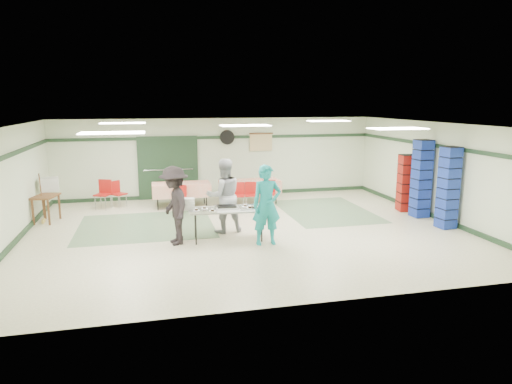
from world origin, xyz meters
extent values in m
plane|color=beige|center=(0.00, 0.00, 0.00)|extent=(11.00, 11.00, 0.00)
plane|color=white|center=(0.00, 0.00, 2.70)|extent=(11.00, 11.00, 0.00)
plane|color=beige|center=(0.00, 4.50, 1.35)|extent=(11.00, 0.00, 11.00)
plane|color=beige|center=(0.00, -4.50, 1.35)|extent=(11.00, 0.00, 11.00)
plane|color=beige|center=(-5.50, 0.00, 1.35)|extent=(0.00, 9.00, 9.00)
plane|color=beige|center=(5.50, 0.00, 1.35)|extent=(0.00, 9.00, 9.00)
cube|color=#1C3520|center=(0.00, 4.47, 2.05)|extent=(11.00, 0.06, 0.10)
cube|color=#1C3520|center=(0.00, 4.47, 0.06)|extent=(11.00, 0.06, 0.12)
cube|color=#1C3520|center=(-5.47, 0.00, 2.05)|extent=(0.06, 9.00, 0.10)
cube|color=#1C3520|center=(-5.47, 0.00, 0.06)|extent=(0.06, 9.00, 0.12)
cube|color=#1C3520|center=(5.47, 0.00, 2.05)|extent=(0.06, 9.00, 0.10)
cube|color=#1C3520|center=(5.47, 0.00, 0.06)|extent=(0.06, 9.00, 0.12)
cube|color=gray|center=(-2.50, 1.00, 0.00)|extent=(3.50, 3.00, 0.01)
cube|color=gray|center=(2.80, 1.50, 0.00)|extent=(2.50, 3.50, 0.01)
cube|color=gray|center=(-2.20, 4.44, 1.05)|extent=(0.90, 0.06, 2.10)
cube|color=gray|center=(-1.25, 4.44, 1.05)|extent=(0.90, 0.06, 2.10)
cube|color=#1C3520|center=(-1.73, 4.42, 1.05)|extent=(2.00, 0.03, 2.15)
cylinder|color=black|center=(0.30, 4.44, 2.05)|extent=(0.50, 0.10, 0.50)
cube|color=#D5B885|center=(1.50, 4.44, 1.85)|extent=(0.80, 0.02, 0.60)
cube|color=#BCBCB6|center=(-0.58, -0.69, 0.74)|extent=(1.83, 0.85, 0.04)
cylinder|color=black|center=(-1.37, -0.92, 0.36)|extent=(0.04, 0.04, 0.72)
cylinder|color=black|center=(0.17, -1.04, 0.36)|extent=(0.04, 0.04, 0.72)
cylinder|color=black|center=(-1.32, -0.34, 0.36)|extent=(0.04, 0.04, 0.72)
cylinder|color=black|center=(0.21, -0.46, 0.36)|extent=(0.04, 0.04, 0.72)
cube|color=silver|center=(0.01, -0.73, 0.77)|extent=(0.66, 0.52, 0.02)
cube|color=silver|center=(-0.60, -0.62, 0.77)|extent=(0.57, 0.45, 0.02)
cube|color=silver|center=(-1.20, -0.79, 0.77)|extent=(0.67, 0.52, 0.02)
cube|color=black|center=(-0.60, -0.68, 0.80)|extent=(0.46, 0.31, 0.08)
cube|color=white|center=(-1.47, -0.58, 0.90)|extent=(0.26, 0.24, 0.28)
imported|color=teal|center=(0.24, -1.22, 0.93)|extent=(0.68, 0.45, 1.86)
imported|color=#97989D|center=(-0.55, -0.01, 0.94)|extent=(0.99, 0.81, 1.87)
imported|color=black|center=(-1.82, -0.72, 0.91)|extent=(0.89, 1.29, 1.83)
cube|color=red|center=(0.79, 3.05, 0.74)|extent=(1.95, 0.98, 0.05)
cube|color=red|center=(0.79, 3.05, 0.55)|extent=(1.95, 1.00, 0.40)
cylinder|color=black|center=(0.04, 2.67, 0.36)|extent=(0.04, 0.04, 0.72)
cylinder|color=black|center=(1.60, 2.81, 0.36)|extent=(0.04, 0.04, 0.72)
cylinder|color=black|center=(-0.01, 3.30, 0.36)|extent=(0.04, 0.04, 0.72)
cylinder|color=black|center=(1.55, 3.43, 0.36)|extent=(0.04, 0.04, 0.72)
cube|color=red|center=(-1.41, 3.05, 0.74)|extent=(1.78, 0.78, 0.05)
cube|color=red|center=(-1.41, 3.05, 0.55)|extent=(1.78, 0.80, 0.40)
cylinder|color=black|center=(-2.15, 2.76, 0.36)|extent=(0.04, 0.04, 0.72)
cylinder|color=black|center=(-0.67, 2.75, 0.36)|extent=(0.04, 0.04, 0.72)
cylinder|color=black|center=(-2.14, 3.35, 0.36)|extent=(0.04, 0.04, 0.72)
cylinder|color=black|center=(-0.66, 3.35, 0.36)|extent=(0.04, 0.04, 0.72)
cube|color=#AC200D|center=(0.68, 2.40, 0.41)|extent=(0.44, 0.44, 0.04)
cube|color=#AC200D|center=(0.71, 2.57, 0.61)|extent=(0.37, 0.11, 0.37)
cylinder|color=silver|center=(0.51, 2.28, 0.20)|extent=(0.02, 0.02, 0.39)
cylinder|color=silver|center=(0.80, 2.23, 0.20)|extent=(0.02, 0.02, 0.39)
cylinder|color=silver|center=(0.56, 2.58, 0.20)|extent=(0.02, 0.02, 0.39)
cylinder|color=silver|center=(0.86, 2.52, 0.20)|extent=(0.02, 0.02, 0.39)
cube|color=#AC200D|center=(0.28, 2.40, 0.41)|extent=(0.45, 0.45, 0.04)
cube|color=#AC200D|center=(0.32, 2.57, 0.62)|extent=(0.37, 0.12, 0.37)
cylinder|color=silver|center=(0.10, 2.29, 0.20)|extent=(0.02, 0.02, 0.39)
cylinder|color=silver|center=(0.40, 2.22, 0.20)|extent=(0.02, 0.02, 0.39)
cylinder|color=silver|center=(0.17, 2.58, 0.20)|extent=(0.02, 0.02, 0.39)
cylinder|color=silver|center=(0.46, 2.52, 0.20)|extent=(0.02, 0.02, 0.39)
cube|color=#AC200D|center=(1.26, 2.40, 0.43)|extent=(0.50, 0.50, 0.04)
cube|color=#AC200D|center=(1.31, 2.57, 0.64)|extent=(0.38, 0.17, 0.39)
cylinder|color=silver|center=(1.06, 2.31, 0.20)|extent=(0.02, 0.02, 0.41)
cylinder|color=silver|center=(1.35, 2.20, 0.20)|extent=(0.02, 0.02, 0.41)
cylinder|color=silver|center=(1.16, 2.60, 0.20)|extent=(0.02, 0.02, 0.41)
cylinder|color=silver|center=(1.45, 2.50, 0.20)|extent=(0.02, 0.02, 0.41)
cube|color=#AC200D|center=(-1.46, 2.40, 0.40)|extent=(0.38, 0.38, 0.04)
cube|color=#AC200D|center=(-1.46, 2.57, 0.60)|extent=(0.37, 0.05, 0.37)
cylinder|color=silver|center=(-1.60, 2.25, 0.19)|extent=(0.02, 0.02, 0.38)
cylinder|color=silver|center=(-1.31, 2.26, 0.19)|extent=(0.02, 0.02, 0.38)
cylinder|color=silver|center=(-1.61, 2.54, 0.19)|extent=(0.02, 0.02, 0.38)
cylinder|color=silver|center=(-1.32, 2.55, 0.19)|extent=(0.02, 0.02, 0.38)
cube|color=#AC200D|center=(-3.31, 3.45, 0.42)|extent=(0.54, 0.54, 0.04)
cube|color=#AC200D|center=(-3.43, 3.58, 0.63)|extent=(0.30, 0.29, 0.38)
cylinder|color=silver|center=(-3.32, 3.24, 0.20)|extent=(0.02, 0.02, 0.40)
cylinder|color=silver|center=(-3.10, 3.45, 0.20)|extent=(0.02, 0.02, 0.40)
cylinder|color=silver|center=(-3.53, 3.46, 0.20)|extent=(0.02, 0.02, 0.40)
cylinder|color=silver|center=(-3.31, 3.67, 0.20)|extent=(0.02, 0.02, 0.40)
cube|color=#AC200D|center=(-3.78, 3.25, 0.46)|extent=(0.56, 0.56, 0.04)
cube|color=#AC200D|center=(-3.70, 3.43, 0.69)|extent=(0.40, 0.21, 0.42)
cylinder|color=silver|center=(-4.00, 3.17, 0.22)|extent=(0.02, 0.02, 0.44)
cylinder|color=silver|center=(-3.69, 3.03, 0.22)|extent=(0.02, 0.02, 0.44)
cylinder|color=silver|center=(-3.86, 3.47, 0.22)|extent=(0.02, 0.02, 0.44)
cylinder|color=silver|center=(-3.56, 3.34, 0.22)|extent=(0.02, 0.02, 0.44)
cube|color=#1A3CA0|center=(5.15, 0.23, 1.11)|extent=(0.43, 0.43, 2.22)
cube|color=maroon|center=(5.15, 0.98, 0.86)|extent=(0.50, 0.50, 1.71)
cube|color=#1A3CA0|center=(5.15, -0.98, 1.07)|extent=(0.44, 0.44, 2.14)
cube|color=brown|center=(-5.15, 2.07, 0.72)|extent=(0.71, 0.92, 0.05)
cube|color=brown|center=(-5.43, 1.79, 0.35)|extent=(0.05, 0.05, 0.70)
cube|color=brown|center=(-5.02, 1.69, 0.35)|extent=(0.05, 0.05, 0.70)
cube|color=brown|center=(-5.28, 2.44, 0.35)|extent=(0.05, 0.05, 0.70)
cube|color=brown|center=(-4.87, 2.34, 0.35)|extent=(0.05, 0.05, 0.70)
cube|color=silver|center=(-5.15, 2.73, 0.93)|extent=(0.54, 0.49, 0.38)
cylinder|color=brown|center=(-5.23, 2.01, 0.71)|extent=(0.08, 0.22, 1.35)
camera|label=1|loc=(-2.34, -11.09, 3.27)|focal=32.00mm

